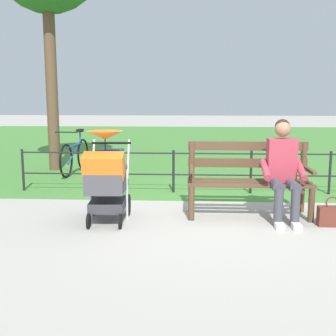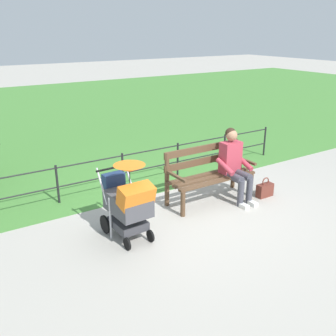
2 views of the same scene
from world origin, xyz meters
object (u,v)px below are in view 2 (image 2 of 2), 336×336
person_on_bench (234,163)px  handbag (265,190)px  stroller (128,200)px  park_bench (208,171)px

person_on_bench → handbag: bearing=155.4°
stroller → person_on_bench: bearing=-173.9°
person_on_bench → handbag: 0.82m
park_bench → handbag: 1.13m
park_bench → person_on_bench: bearing=150.7°
park_bench → person_on_bench: person_on_bench is taller
person_on_bench → stroller: bearing=6.1°
park_bench → handbag: (-0.95, 0.48, -0.40)m
person_on_bench → stroller: size_ratio=1.11×
park_bench → stroller: 1.85m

